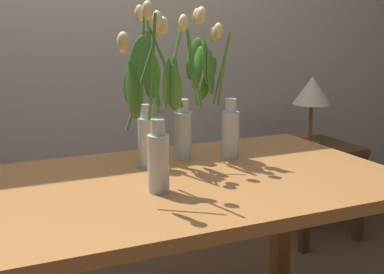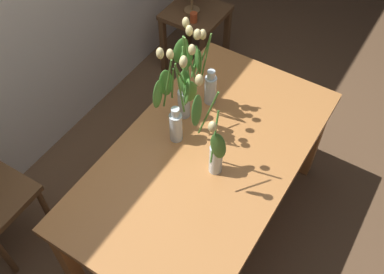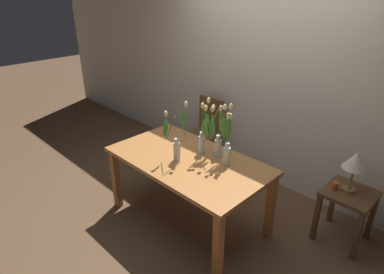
{
  "view_description": "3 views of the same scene",
  "coord_description": "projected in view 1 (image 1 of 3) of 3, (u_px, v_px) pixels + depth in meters",
  "views": [
    {
      "loc": [
        -0.64,
        -1.58,
        1.27
      ],
      "look_at": [
        0.07,
        -0.06,
        0.9
      ],
      "focal_mm": 50.13,
      "sensor_mm": 36.0,
      "label": 1
    },
    {
      "loc": [
        -1.22,
        -0.68,
        2.58
      ],
      "look_at": [
        -0.04,
        0.06,
        0.88
      ],
      "focal_mm": 41.43,
      "sensor_mm": 36.0,
      "label": 2
    },
    {
      "loc": [
        2.02,
        -1.99,
        2.32
      ],
      "look_at": [
        0.01,
        0.05,
        0.96
      ],
      "focal_mm": 30.8,
      "sensor_mm": 36.0,
      "label": 3
    }
  ],
  "objects": [
    {
      "name": "tulip_vase_3",
      "position": [
        152.0,
        104.0,
        1.92
      ],
      "size": [
        0.22,
        0.19,
        0.57
      ],
      "color": "silver",
      "rests_on": "dining_table"
    },
    {
      "name": "tulip_vase_1",
      "position": [
        224.0,
        112.0,
        2.04
      ],
      "size": [
        0.16,
        0.13,
        0.51
      ],
      "color": "silver",
      "rests_on": "dining_table"
    },
    {
      "name": "side_table",
      "position": [
        314.0,
        165.0,
        3.12
      ],
      "size": [
        0.44,
        0.44,
        0.55
      ],
      "color": "brown",
      "rests_on": "ground"
    },
    {
      "name": "tulip_vase_0",
      "position": [
        188.0,
        96.0,
        2.01
      ],
      "size": [
        0.24,
        0.25,
        0.57
      ],
      "color": "silver",
      "rests_on": "dining_table"
    },
    {
      "name": "pillar_candle",
      "position": [
        304.0,
        143.0,
        2.98
      ],
      "size": [
        0.06,
        0.06,
        0.07
      ],
      "primitive_type": "cylinder",
      "color": "#CC4C23",
      "rests_on": "side_table"
    },
    {
      "name": "room_wall_rear",
      "position": [
        69.0,
        2.0,
        2.81
      ],
      "size": [
        9.0,
        0.1,
        2.7
      ],
      "primitive_type": "cube",
      "color": "silver",
      "rests_on": "ground"
    },
    {
      "name": "dining_table",
      "position": [
        166.0,
        207.0,
        1.79
      ],
      "size": [
        1.6,
        0.9,
        0.74
      ],
      "color": "#B7753D",
      "rests_on": "ground"
    },
    {
      "name": "table_lamp",
      "position": [
        312.0,
        92.0,
        3.04
      ],
      "size": [
        0.22,
        0.22,
        0.4
      ],
      "color": "olive",
      "rests_on": "side_table"
    },
    {
      "name": "tulip_vase_2",
      "position": [
        151.0,
        131.0,
        1.63
      ],
      "size": [
        0.17,
        0.23,
        0.58
      ],
      "color": "silver",
      "rests_on": "dining_table"
    }
  ]
}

